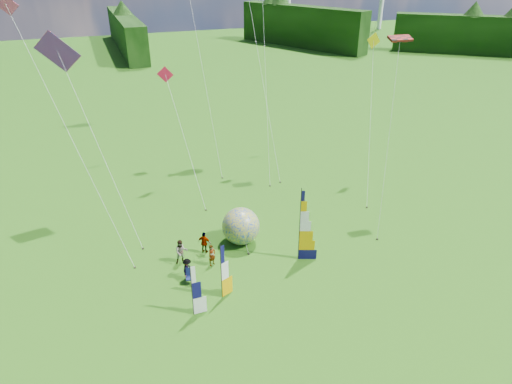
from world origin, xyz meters
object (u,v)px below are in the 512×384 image
object	(u,v)px
feather_banner_main	(300,226)
kite_whale	(257,39)
camp_chair	(190,277)
spectator_c	(187,269)
bol_inflatable	(241,226)
spectator_a	(212,255)
spectator_d	(204,243)
side_banner_far	(192,291)
spectator_b	(181,252)
side_banner_left	(221,273)

from	to	relation	value
feather_banner_main	kite_whale	xyz separation A→B (m)	(3.48, 17.35, 9.22)
feather_banner_main	camp_chair	size ratio (longest dim) A/B	5.16
spectator_c	kite_whale	world-z (taller)	kite_whale
bol_inflatable	kite_whale	size ratio (longest dim) A/B	0.12
spectator_a	camp_chair	world-z (taller)	spectator_a
spectator_a	spectator_d	size ratio (longest dim) A/B	0.94
feather_banner_main	bol_inflatable	bearing A→B (deg)	152.51
bol_inflatable	spectator_d	distance (m)	2.90
side_banner_far	kite_whale	bearing A→B (deg)	60.24
side_banner_far	kite_whale	size ratio (longest dim) A/B	0.14
spectator_b	spectator_a	bearing A→B (deg)	-25.42
camp_chair	kite_whale	distance (m)	23.49
spectator_a	camp_chair	size ratio (longest dim) A/B	1.51
spectator_a	kite_whale	bearing A→B (deg)	33.74
spectator_b	spectator_c	world-z (taller)	spectator_b
bol_inflatable	spectator_a	bearing A→B (deg)	-144.64
bol_inflatable	side_banner_left	bearing A→B (deg)	-119.66
feather_banner_main	camp_chair	distance (m)	7.87
side_banner_far	spectator_b	distance (m)	5.32
side_banner_left	spectator_d	xyz separation A→B (m)	(0.22, 4.98, -1.05)
side_banner_left	bol_inflatable	bearing A→B (deg)	38.48
spectator_b	spectator_c	bearing A→B (deg)	-88.69
spectator_a	spectator_d	xyz separation A→B (m)	(-0.11, 1.56, 0.05)
side_banner_left	bol_inflatable	distance (m)	6.18
spectator_d	kite_whale	xyz separation A→B (m)	(9.33, 14.34, 11.06)
side_banner_far	spectator_d	size ratio (longest dim) A/B	2.06
feather_banner_main	spectator_c	distance (m)	7.87
kite_whale	side_banner_far	bearing A→B (deg)	-129.68
side_banner_far	spectator_a	bearing A→B (deg)	61.46
kite_whale	spectator_d	bearing A→B (deg)	-132.95
spectator_a	camp_chair	distance (m)	2.34
bol_inflatable	spectator_c	world-z (taller)	bol_inflatable
side_banner_left	camp_chair	size ratio (longest dim) A/B	3.63
feather_banner_main	spectator_c	bearing A→B (deg)	-163.66
spectator_d	spectator_c	bearing A→B (deg)	91.90
side_banner_far	bol_inflatable	world-z (taller)	side_banner_far
feather_banner_main	bol_inflatable	xyz separation A→B (m)	(-3.02, 3.37, -1.30)
side_banner_far	bol_inflatable	distance (m)	8.01
spectator_c	kite_whale	size ratio (longest dim) A/B	0.06
spectator_a	spectator_b	distance (m)	2.11
camp_chair	spectator_c	bearing A→B (deg)	109.16
side_banner_far	spectator_a	xyz separation A→B (m)	(2.33, 4.29, -0.93)
bol_inflatable	spectator_d	bearing A→B (deg)	-172.66
spectator_d	camp_chair	distance (m)	3.46
side_banner_left	spectator_a	bearing A→B (deg)	62.66
side_banner_left	spectator_c	bearing A→B (deg)	99.44
spectator_a	kite_whale	world-z (taller)	kite_whale
spectator_b	spectator_d	distance (m)	1.87
camp_chair	spectator_b	bearing A→B (deg)	105.32
spectator_d	camp_chair	xyz separation A→B (m)	(-1.73, -2.98, -0.31)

